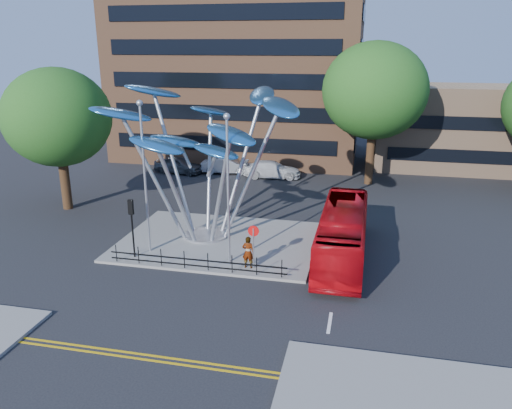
% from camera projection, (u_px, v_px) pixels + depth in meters
% --- Properties ---
extents(ground, '(120.00, 120.00, 0.00)m').
position_uv_depth(ground, '(204.00, 288.00, 25.34)').
color(ground, black).
rests_on(ground, ground).
extents(traffic_island, '(12.00, 9.00, 0.15)m').
position_uv_depth(traffic_island, '(219.00, 241.00, 31.10)').
color(traffic_island, slate).
rests_on(traffic_island, ground).
extents(double_yellow_near, '(40.00, 0.12, 0.01)m').
position_uv_depth(double_yellow_near, '(157.00, 356.00, 19.77)').
color(double_yellow_near, gold).
rests_on(double_yellow_near, ground).
extents(double_yellow_far, '(40.00, 0.12, 0.01)m').
position_uv_depth(double_yellow_far, '(154.00, 361.00, 19.49)').
color(double_yellow_far, gold).
rests_on(double_yellow_far, ground).
extents(brick_tower, '(25.00, 15.00, 30.00)m').
position_uv_depth(brick_tower, '(241.00, 11.00, 51.68)').
color(brick_tower, brown).
rests_on(brick_tower, ground).
extents(low_building_near, '(15.00, 8.00, 8.00)m').
position_uv_depth(low_building_near, '(455.00, 127.00, 48.68)').
color(low_building_near, tan).
rests_on(low_building_near, ground).
extents(tree_right, '(8.80, 8.80, 12.11)m').
position_uv_depth(tree_right, '(375.00, 91.00, 41.65)').
color(tree_right, black).
rests_on(tree_right, ground).
extents(tree_left, '(7.60, 7.60, 10.32)m').
position_uv_depth(tree_left, '(57.00, 118.00, 35.42)').
color(tree_left, black).
rests_on(tree_left, ground).
extents(leaf_sculpture, '(12.72, 9.54, 9.51)m').
position_uv_depth(leaf_sculpture, '(203.00, 130.00, 29.86)').
color(leaf_sculpture, '#9EA0A5').
rests_on(leaf_sculpture, traffic_island).
extents(street_lamp_left, '(0.36, 0.36, 8.80)m').
position_uv_depth(street_lamp_left, '(144.00, 165.00, 27.87)').
color(street_lamp_left, '#9EA0A5').
rests_on(street_lamp_left, traffic_island).
extents(street_lamp_right, '(0.36, 0.36, 8.30)m').
position_uv_depth(street_lamp_right, '(228.00, 177.00, 26.46)').
color(street_lamp_right, '#9EA0A5').
rests_on(street_lamp_right, traffic_island).
extents(traffic_light_island, '(0.28, 0.18, 3.42)m').
position_uv_depth(traffic_light_island, '(132.00, 216.00, 27.89)').
color(traffic_light_island, black).
rests_on(traffic_light_island, traffic_island).
extents(no_entry_sign_island, '(0.60, 0.10, 2.45)m').
position_uv_depth(no_entry_sign_island, '(253.00, 240.00, 26.71)').
color(no_entry_sign_island, '#9EA0A5').
rests_on(no_entry_sign_island, traffic_island).
extents(pedestrian_railing_front, '(10.00, 0.06, 1.00)m').
position_uv_depth(pedestrian_railing_front, '(196.00, 262.00, 26.96)').
color(pedestrian_railing_front, black).
rests_on(pedestrian_railing_front, traffic_island).
extents(red_bus, '(2.59, 10.72, 2.98)m').
position_uv_depth(red_bus, '(343.00, 233.00, 28.46)').
color(red_bus, '#AA070E').
rests_on(red_bus, ground).
extents(pedestrian, '(0.67, 0.45, 1.81)m').
position_uv_depth(pedestrian, '(248.00, 252.00, 26.99)').
color(pedestrian, gray).
rests_on(pedestrian, traffic_island).
extents(parked_car_left, '(4.90, 2.51, 1.60)m').
position_uv_depth(parked_car_left, '(179.00, 165.00, 47.42)').
color(parked_car_left, '#43464B').
rests_on(parked_car_left, ground).
extents(parked_car_mid, '(4.96, 2.24, 1.58)m').
position_uv_depth(parked_car_mid, '(227.00, 165.00, 47.37)').
color(parked_car_mid, '#ACAEB4').
rests_on(parked_car_mid, ground).
extents(parked_car_right, '(5.45, 2.64, 1.53)m').
position_uv_depth(parked_car_right, '(272.00, 170.00, 45.87)').
color(parked_car_right, beige).
rests_on(parked_car_right, ground).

